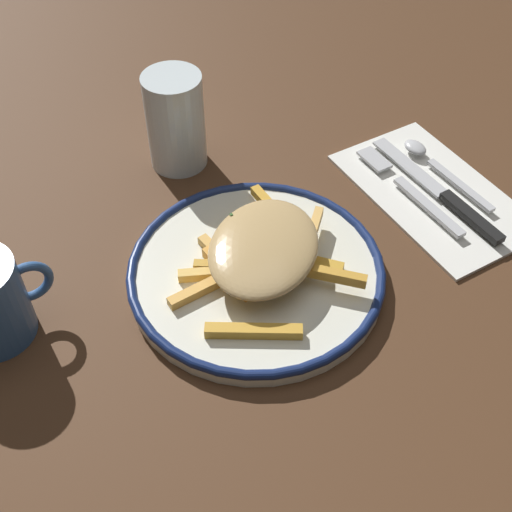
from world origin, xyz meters
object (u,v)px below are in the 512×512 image
object	(u,v)px
fork	(409,189)
spoon	(433,163)
napkin	(434,192)
water_glass	(175,121)
knife	(446,196)
fries_heap	(260,250)
plate	(256,272)

from	to	relation	value
fork	spoon	size ratio (longest dim) A/B	1.16
napkin	spoon	xyz separation A→B (m)	(0.03, 0.03, 0.01)
water_glass	knife	bearing A→B (deg)	-43.61
fries_heap	knife	size ratio (longest dim) A/B	0.97
fries_heap	spoon	world-z (taller)	fries_heap
knife	water_glass	world-z (taller)	water_glass
water_glass	fries_heap	bearing A→B (deg)	-91.73
spoon	water_glass	world-z (taller)	water_glass
plate	knife	size ratio (longest dim) A/B	1.27
knife	water_glass	bearing A→B (deg)	136.39
water_glass	napkin	bearing A→B (deg)	-41.16
fries_heap	napkin	size ratio (longest dim) A/B	0.87
plate	spoon	distance (m)	0.28
fork	spoon	distance (m)	0.06
plate	spoon	world-z (taller)	same
fork	knife	size ratio (longest dim) A/B	0.84
plate	water_glass	size ratio (longest dim) A/B	2.24
fries_heap	water_glass	xyz separation A→B (m)	(0.01, 0.21, 0.02)
plate	napkin	bearing A→B (deg)	2.60
fries_heap	water_glass	distance (m)	0.21
spoon	fries_heap	bearing A→B (deg)	-170.76
plate	napkin	size ratio (longest dim) A/B	1.13
napkin	fork	size ratio (longest dim) A/B	1.33
fries_heap	fork	distance (m)	0.21
spoon	water_glass	xyz separation A→B (m)	(-0.26, 0.17, 0.05)
plate	water_glass	bearing A→B (deg)	86.56
plate	knife	xyz separation A→B (m)	(0.25, -0.01, 0.00)
plate	napkin	world-z (taller)	plate
plate	fork	bearing A→B (deg)	6.13
fork	water_glass	bearing A→B (deg)	136.91
plate	water_glass	xyz separation A→B (m)	(0.01, 0.22, 0.05)
fries_heap	spoon	xyz separation A→B (m)	(0.27, 0.04, -0.03)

